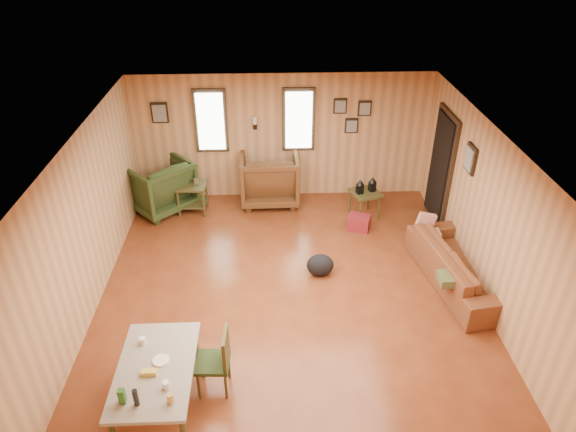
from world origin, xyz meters
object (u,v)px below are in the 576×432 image
at_px(recliner_green, 159,183).
at_px(end_table, 192,193).
at_px(recliner_brown, 269,175).
at_px(side_table, 366,191).
at_px(dining_table, 156,372).
at_px(sofa, 461,260).

height_order(recliner_green, end_table, recliner_green).
xyz_separation_m(recliner_brown, side_table, (1.72, -0.67, -0.02)).
relative_size(end_table, side_table, 0.90).
bearing_deg(dining_table, sofa, 27.93).
bearing_deg(recliner_brown, end_table, 13.24).
distance_m(recliner_green, end_table, 0.64).
relative_size(recliner_brown, end_table, 1.58).
bearing_deg(recliner_green, sofa, 109.98).
height_order(recliner_brown, end_table, recliner_brown).
distance_m(side_table, dining_table, 5.11).
xyz_separation_m(recliner_green, end_table, (0.61, -0.14, -0.14)).
distance_m(recliner_brown, dining_table, 4.99).
bearing_deg(side_table, recliner_green, 173.22).
xyz_separation_m(side_table, dining_table, (-2.98, -4.16, 0.10)).
bearing_deg(dining_table, side_table, 54.32).
xyz_separation_m(sofa, recliner_brown, (-2.80, 2.67, 0.14)).
height_order(end_table, dining_table, dining_table).
height_order(recliner_green, dining_table, recliner_green).
distance_m(sofa, side_table, 2.28).
bearing_deg(end_table, recliner_green, 167.37).
distance_m(recliner_green, dining_table, 4.67).
bearing_deg(recliner_green, side_table, 130.01).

